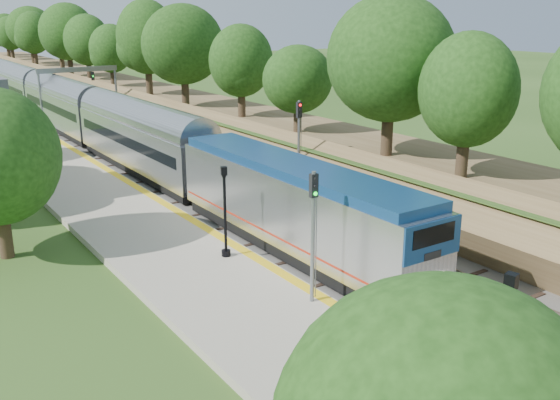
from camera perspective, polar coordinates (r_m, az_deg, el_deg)
ground at (r=23.74m, az=18.57°, el=-13.59°), size 320.00×320.00×0.00m
trackbed at (r=75.29m, az=-19.08°, el=6.99°), size 9.50×170.00×0.28m
platform at (r=32.39m, az=-10.50°, el=-4.25°), size 6.40×68.00×0.38m
yellow_stripe at (r=33.46m, az=-6.05°, el=-3.01°), size 0.55×68.00×0.01m
embankment at (r=77.55m, az=-13.21°, el=9.13°), size 10.64×170.00×11.70m
signal_gantry at (r=70.03m, az=-17.97°, el=10.36°), size 8.40×0.38×6.20m
trees_behind_platform at (r=33.88m, az=-23.42°, el=3.24°), size 7.82×53.32×7.21m
train at (r=76.73m, az=-21.15°, el=8.62°), size 3.01×120.82×4.43m
lamppost_mid at (r=18.53m, az=19.61°, el=-13.87°), size 0.47×0.47×4.77m
lamppost_far at (r=29.66m, az=-5.04°, el=-1.56°), size 0.44×0.44×4.43m
signal_platform at (r=24.49m, az=3.05°, el=-2.13°), size 0.32×0.25×5.45m
signal_farside at (r=40.36m, az=1.74°, el=5.69°), size 0.34×0.27×6.20m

